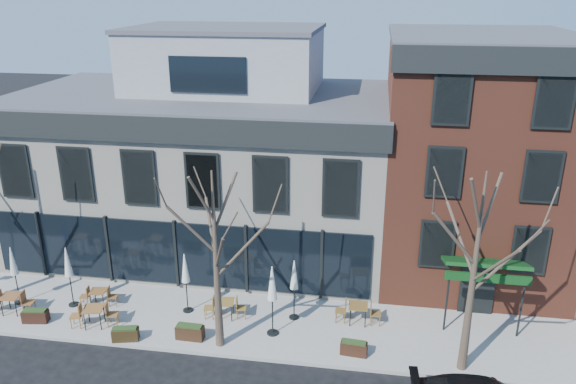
# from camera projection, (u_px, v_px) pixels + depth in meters

# --- Properties ---
(ground) EXTENTS (120.00, 120.00, 0.00)m
(ground) POSITION_uv_depth(u_px,v_px,m) (180.00, 290.00, 25.69)
(ground) COLOR black
(ground) RESTS_ON ground
(sidewalk_front) EXTENTS (33.50, 4.70, 0.15)m
(sidewalk_front) POSITION_uv_depth(u_px,v_px,m) (237.00, 321.00, 23.20)
(sidewalk_front) COLOR gray
(sidewalk_front) RESTS_ON ground
(sidewalk_side) EXTENTS (4.50, 12.00, 0.15)m
(sidewalk_side) POSITION_uv_depth(u_px,v_px,m) (30.00, 222.00, 32.87)
(sidewalk_side) COLOR gray
(sidewalk_side) RESTS_ON ground
(corner_building) EXTENTS (18.39, 10.39, 11.10)m
(corner_building) POSITION_uv_depth(u_px,v_px,m) (208.00, 160.00, 28.73)
(corner_building) COLOR beige
(corner_building) RESTS_ON ground
(red_brick_building) EXTENTS (8.20, 11.78, 11.18)m
(red_brick_building) POSITION_uv_depth(u_px,v_px,m) (471.00, 154.00, 26.44)
(red_brick_building) COLOR brown
(red_brick_building) RESTS_ON ground
(tree_mid) EXTENTS (3.50, 3.55, 7.04)m
(tree_mid) POSITION_uv_depth(u_px,v_px,m) (216.00, 260.00, 20.32)
(tree_mid) COLOR #382B21
(tree_mid) RESTS_ON sidewalk_front
(tree_right) EXTENTS (3.72, 3.77, 7.48)m
(tree_right) POSITION_uv_depth(u_px,v_px,m) (474.00, 273.00, 18.92)
(tree_right) COLOR #382B21
(tree_right) RESTS_ON sidewalk_front
(cafe_set_0) EXTENTS (1.92, 0.84, 0.99)m
(cafe_set_0) POSITION_uv_depth(u_px,v_px,m) (12.00, 302.00, 23.51)
(cafe_set_0) COLOR brown
(cafe_set_0) RESTS_ON sidewalk_front
(cafe_set_1) EXTENTS (1.67, 0.74, 0.86)m
(cafe_set_1) POSITION_uv_depth(u_px,v_px,m) (99.00, 296.00, 24.07)
(cafe_set_1) COLOR brown
(cafe_set_1) RESTS_ON sidewalk_front
(cafe_set_2) EXTENTS (1.98, 0.93, 1.02)m
(cafe_set_2) POSITION_uv_depth(u_px,v_px,m) (94.00, 315.00, 22.58)
(cafe_set_2) COLOR brown
(cafe_set_2) RESTS_ON sidewalk_front
(cafe_set_3) EXTENTS (1.83, 0.82, 0.94)m
(cafe_set_3) POSITION_uv_depth(u_px,v_px,m) (225.00, 307.00, 23.16)
(cafe_set_3) COLOR brown
(cafe_set_3) RESTS_ON sidewalk_front
(cafe_set_5) EXTENTS (1.89, 0.76, 1.00)m
(cafe_set_5) POSITION_uv_depth(u_px,v_px,m) (358.00, 312.00, 22.80)
(cafe_set_5) COLOR brown
(cafe_set_5) RESTS_ON sidewalk_front
(umbrella_0) EXTENTS (0.42, 0.42, 2.65)m
(umbrella_0) POSITION_uv_depth(u_px,v_px,m) (13.00, 264.00, 23.78)
(umbrella_0) COLOR black
(umbrella_0) RESTS_ON sidewalk_front
(umbrella_1) EXTENTS (0.44, 0.44, 2.74)m
(umbrella_1) POSITION_uv_depth(u_px,v_px,m) (68.00, 265.00, 23.55)
(umbrella_1) COLOR black
(umbrella_1) RESTS_ON sidewalk_front
(umbrella_2) EXTENTS (0.43, 0.43, 2.68)m
(umbrella_2) POSITION_uv_depth(u_px,v_px,m) (185.00, 271.00, 23.14)
(umbrella_2) COLOR black
(umbrella_2) RESTS_ON sidewalk_front
(umbrella_3) EXTENTS (0.48, 0.48, 2.98)m
(umbrella_3) POSITION_uv_depth(u_px,v_px,m) (272.00, 287.00, 21.52)
(umbrella_3) COLOR black
(umbrella_3) RESTS_ON sidewalk_front
(umbrella_4) EXTENTS (0.42, 0.42, 2.66)m
(umbrella_4) POSITION_uv_depth(u_px,v_px,m) (294.00, 278.00, 22.65)
(umbrella_4) COLOR black
(umbrella_4) RESTS_ON sidewalk_front
(planter_0) EXTENTS (1.07, 0.55, 0.57)m
(planter_0) POSITION_uv_depth(u_px,v_px,m) (35.00, 316.00, 22.94)
(planter_0) COLOR black
(planter_0) RESTS_ON sidewalk_front
(planter_1) EXTENTS (1.07, 0.62, 0.56)m
(planter_1) POSITION_uv_depth(u_px,v_px,m) (125.00, 334.00, 21.76)
(planter_1) COLOR #2F220F
(planter_1) RESTS_ON sidewalk_front
(planter_2) EXTENTS (1.09, 0.46, 0.61)m
(planter_2) POSITION_uv_depth(u_px,v_px,m) (190.00, 332.00, 21.84)
(planter_2) COLOR black
(planter_2) RESTS_ON sidewalk_front
(planter_3) EXTENTS (1.02, 0.48, 0.55)m
(planter_3) POSITION_uv_depth(u_px,v_px,m) (354.00, 348.00, 20.92)
(planter_3) COLOR black
(planter_3) RESTS_ON sidewalk_front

